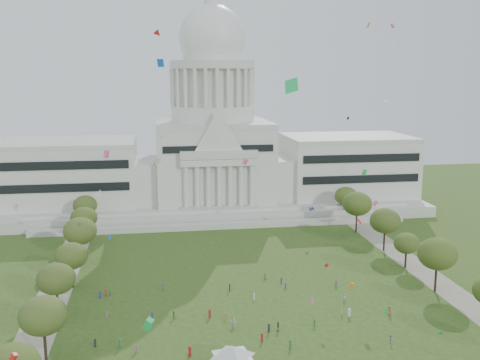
{
  "coord_description": "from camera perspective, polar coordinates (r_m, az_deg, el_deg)",
  "views": [
    {
      "loc": [
        -23.17,
        -103.77,
        52.65
      ],
      "look_at": [
        0.0,
        45.0,
        24.0
      ],
      "focal_mm": 42.0,
      "sensor_mm": 36.0,
      "label": 1
    }
  ],
  "objects": [
    {
      "name": "person_3",
      "position": [
        123.62,
        7.55,
        -14.1
      ],
      "size": [
        0.8,
        1.2,
        1.69
      ],
      "primitive_type": "imported",
      "rotation": [
        0.0,
        0.0,
        4.94
      ],
      "color": "#33723F",
      "rests_on": "ground"
    },
    {
      "name": "person_8",
      "position": [
        126.56,
        -6.77,
        -13.46
      ],
      "size": [
        0.9,
        0.63,
        1.72
      ],
      "primitive_type": "imported",
      "rotation": [
        0.0,
        0.0,
        3.28
      ],
      "color": "#33723F",
      "rests_on": "ground"
    },
    {
      "name": "person_5",
      "position": [
        122.08,
        -0.63,
        -14.25
      ],
      "size": [
        1.97,
        1.62,
        2.01
      ],
      "primitive_type": "imported",
      "rotation": [
        0.0,
        0.0,
        2.58
      ],
      "color": "silver",
      "rests_on": "ground"
    },
    {
      "name": "kite_swarm",
      "position": [
        114.27,
        1.99,
        -2.02
      ],
      "size": [
        92.86,
        98.26,
        60.85
      ],
      "color": "black",
      "rests_on": "ground"
    },
    {
      "name": "row_tree_r_3",
      "position": [
        160.48,
        16.57,
        -6.18
      ],
      "size": [
        7.01,
        7.01,
        9.98
      ],
      "color": "black",
      "rests_on": "ground"
    },
    {
      "name": "row_tree_l_2",
      "position": [
        130.71,
        -18.19,
        -9.53
      ],
      "size": [
        8.42,
        8.42,
        11.97
      ],
      "color": "black",
      "rests_on": "ground"
    },
    {
      "name": "row_tree_l_1",
      "position": [
        111.84,
        -19.37,
        -12.87
      ],
      "size": [
        8.86,
        8.86,
        12.59
      ],
      "color": "black",
      "rests_on": "ground"
    },
    {
      "name": "person_10",
      "position": [
        129.1,
        10.32,
        -13.13
      ],
      "size": [
        0.73,
        0.96,
        1.45
      ],
      "primitive_type": "imported",
      "rotation": [
        0.0,
        0.0,
        1.94
      ],
      "color": "silver",
      "rests_on": "ground"
    },
    {
      "name": "person_4",
      "position": [
        120.53,
        3.88,
        -14.61
      ],
      "size": [
        0.69,
        1.21,
        2.04
      ],
      "primitive_type": "imported",
      "rotation": [
        0.0,
        0.0,
        4.68
      ],
      "color": "#4C4C51",
      "rests_on": "ground"
    },
    {
      "name": "row_tree_l_6",
      "position": [
        199.36,
        -15.46,
        -2.49
      ],
      "size": [
        8.19,
        8.19,
        11.64
      ],
      "color": "black",
      "rests_on": "ground"
    },
    {
      "name": "row_tree_r_5",
      "position": [
        191.13,
        11.81,
        -2.38
      ],
      "size": [
        9.82,
        9.82,
        13.96
      ],
      "color": "black",
      "rests_on": "ground"
    },
    {
      "name": "row_tree_r_6",
      "position": [
        208.69,
        10.71,
        -1.63
      ],
      "size": [
        8.42,
        8.42,
        11.97
      ],
      "color": "black",
      "rests_on": "ground"
    },
    {
      "name": "event_tent",
      "position": [
        104.91,
        -0.77,
        -16.98
      ],
      "size": [
        10.0,
        10.0,
        4.89
      ],
      "color": "#4C4C4C",
      "rests_on": "ground"
    },
    {
      "name": "ground",
      "position": [
        118.64,
        3.47,
        -15.59
      ],
      "size": [
        400.0,
        400.0,
        0.0
      ],
      "primitive_type": "plane",
      "color": "#334C17",
      "rests_on": "ground"
    },
    {
      "name": "path_left",
      "position": [
        145.88,
        -18.36,
        -10.95
      ],
      "size": [
        8.0,
        160.0,
        0.04
      ],
      "primitive_type": "cube",
      "color": "gray",
      "rests_on": "ground"
    },
    {
      "name": "person_0",
      "position": [
        131.84,
        14.95,
        -12.67
      ],
      "size": [
        1.01,
        1.18,
        2.04
      ],
      "primitive_type": "imported",
      "rotation": [
        0.0,
        0.0,
        5.15
      ],
      "color": "olive",
      "rests_on": "ground"
    },
    {
      "name": "path_right",
      "position": [
        160.4,
        18.29,
        -8.95
      ],
      "size": [
        8.0,
        160.0,
        0.04
      ],
      "primitive_type": "cube",
      "color": "gray",
      "rests_on": "ground"
    },
    {
      "name": "distant_crowd",
      "position": [
        128.48,
        -3.56,
        -13.02
      ],
      "size": [
        58.39,
        37.85,
        1.93
      ],
      "color": "#26262B",
      "rests_on": "ground"
    },
    {
      "name": "capitol",
      "position": [
        220.68,
        -2.74,
        2.86
      ],
      "size": [
        160.0,
        64.5,
        91.3
      ],
      "color": "#BBB9AF",
      "rests_on": "ground"
    },
    {
      "name": "person_9",
      "position": [
        119.36,
        15.08,
        -15.33
      ],
      "size": [
        0.95,
        1.27,
        1.75
      ],
      "primitive_type": "imported",
      "rotation": [
        0.0,
        0.0,
        1.2
      ],
      "color": "#4C4C51",
      "rests_on": "ground"
    },
    {
      "name": "row_tree_l_3",
      "position": [
        146.18,
        -16.78,
        -7.4
      ],
      "size": [
        8.12,
        8.12,
        11.55
      ],
      "color": "black",
      "rests_on": "ground"
    },
    {
      "name": "row_tree_r_2",
      "position": [
        145.16,
        19.41,
        -7.09
      ],
      "size": [
        9.55,
        9.55,
        13.58
      ],
      "color": "black",
      "rests_on": "ground"
    },
    {
      "name": "row_tree_l_4",
      "position": [
        163.41,
        -15.94,
        -5.0
      ],
      "size": [
        9.29,
        9.29,
        13.21
      ],
      "color": "black",
      "rests_on": "ground"
    },
    {
      "name": "person_2",
      "position": [
        136.72,
        10.58,
        -11.63
      ],
      "size": [
        1.09,
        0.94,
        1.92
      ],
      "primitive_type": "imported",
      "rotation": [
        0.0,
        0.0,
        0.47
      ],
      "color": "silver",
      "rests_on": "ground"
    },
    {
      "name": "row_tree_r_4",
      "position": [
        173.64,
        14.53,
        -4.04
      ],
      "size": [
        9.19,
        9.19,
        13.06
      ],
      "color": "black",
      "rests_on": "ground"
    },
    {
      "name": "row_tree_l_5",
      "position": [
        181.63,
        -15.58,
        -3.73
      ],
      "size": [
        8.33,
        8.33,
        11.85
      ],
      "color": "black",
      "rests_on": "ground"
    }
  ]
}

